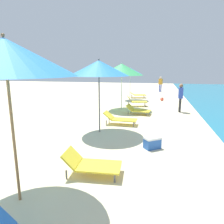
{
  "coord_description": "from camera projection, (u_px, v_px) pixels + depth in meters",
  "views": [
    {
      "loc": [
        2.09,
        5.49,
        2.39
      ],
      "look_at": [
        0.55,
        12.12,
        0.93
      ],
      "focal_mm": 32.73,
      "sensor_mm": 36.0,
      "label": 1
    }
  ],
  "objects": [
    {
      "name": "beach_ball",
      "position": [
        162.0,
        99.0,
        15.36
      ],
      "size": [
        0.26,
        0.26,
        0.26
      ],
      "primitive_type": "sphere",
      "color": "#E54C38",
      "rests_on": "ground"
    },
    {
      "name": "umbrella_farthest",
      "position": [
        130.0,
        71.0,
        15.43
      ],
      "size": [
        1.81,
        1.81,
        2.49
      ],
      "color": "silver",
      "rests_on": "ground"
    },
    {
      "name": "umbrella_third",
      "position": [
        5.0,
        57.0,
        3.26
      ],
      "size": [
        2.3,
        2.3,
        2.93
      ],
      "color": "olive",
      "rests_on": "ground"
    },
    {
      "name": "cooler_box",
      "position": [
        152.0,
        143.0,
        6.19
      ],
      "size": [
        0.57,
        0.53,
        0.35
      ],
      "color": "#2659B2",
      "rests_on": "ground"
    },
    {
      "name": "lounger_fifth_shoreside",
      "position": [
        136.0,
        101.0,
        13.1
      ],
      "size": [
        1.36,
        0.88,
        0.66
      ],
      "rotation": [
        0.0,
        0.0,
        0.25
      ],
      "color": "yellow",
      "rests_on": "ground"
    },
    {
      "name": "person_walking_near",
      "position": [
        161.0,
        83.0,
        21.02
      ],
      "size": [
        0.42,
        0.38,
        1.58
      ],
      "rotation": [
        0.0,
        0.0,
        4.13
      ],
      "color": "#334CB2",
      "rests_on": "ground"
    },
    {
      "name": "lounger_third_shoreside",
      "position": [
        91.0,
        164.0,
        4.64
      ],
      "size": [
        1.33,
        0.75,
        0.55
      ],
      "rotation": [
        0.0,
        0.0,
        0.09
      ],
      "color": "yellow",
      "rests_on": "ground"
    },
    {
      "name": "lounger_fifth_inland",
      "position": [
        138.0,
        110.0,
        10.81
      ],
      "size": [
        1.3,
        0.8,
        0.5
      ],
      "rotation": [
        0.0,
        0.0,
        -0.13
      ],
      "color": "yellow",
      "rests_on": "ground"
    },
    {
      "name": "umbrella_fourth",
      "position": [
        99.0,
        68.0,
        7.36
      ],
      "size": [
        2.19,
        2.19,
        2.74
      ],
      "color": "#4C4C51",
      "rests_on": "ground"
    },
    {
      "name": "umbrella_fifth",
      "position": [
        122.0,
        69.0,
        11.7
      ],
      "size": [
        2.48,
        2.48,
        2.73
      ],
      "color": "silver",
      "rests_on": "ground"
    },
    {
      "name": "lounger_fourth_shoreside",
      "position": [
        120.0,
        118.0,
        8.81
      ],
      "size": [
        1.42,
        0.58,
        0.55
      ],
      "rotation": [
        0.0,
        0.0,
        -0.01
      ],
      "color": "yellow",
      "rests_on": "ground"
    },
    {
      "name": "lounger_farthest_shoreside",
      "position": [
        137.0,
        95.0,
        16.91
      ],
      "size": [
        1.44,
        0.99,
        0.49
      ],
      "rotation": [
        0.0,
        0.0,
        0.25
      ],
      "color": "yellow",
      "rests_on": "ground"
    },
    {
      "name": "person_walking_far",
      "position": [
        181.0,
        95.0,
        11.24
      ],
      "size": [
        0.22,
        0.36,
        1.57
      ],
      "rotation": [
        0.0,
        0.0,
        3.15
      ],
      "color": "#262628",
      "rests_on": "ground"
    }
  ]
}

